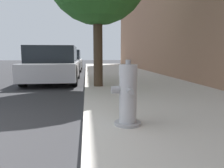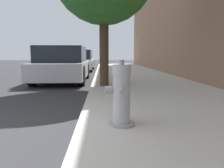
{
  "view_description": "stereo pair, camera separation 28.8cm",
  "coord_description": "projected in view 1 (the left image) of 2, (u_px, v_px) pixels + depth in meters",
  "views": [
    {
      "loc": [
        1.8,
        -2.38,
        1.05
      ],
      "look_at": [
        2.27,
        1.6,
        0.5
      ],
      "focal_mm": 35.0,
      "sensor_mm": 36.0,
      "label": 1
    },
    {
      "loc": [
        2.09,
        -2.41,
        1.05
      ],
      "look_at": [
        2.27,
        1.6,
        0.5
      ],
      "focal_mm": 35.0,
      "sensor_mm": 36.0,
      "label": 2
    }
  ],
  "objects": [
    {
      "name": "fire_hydrant",
      "position": [
        128.0,
        96.0,
        2.87
      ],
      "size": [
        0.4,
        0.4,
        0.86
      ],
      "color": "#97979C",
      "rests_on": "sidewalk_slab"
    },
    {
      "name": "parked_car_near",
      "position": [
        54.0,
        65.0,
        8.23
      ],
      "size": [
        1.85,
        3.83,
        1.35
      ],
      "color": "#B7B7BC",
      "rests_on": "ground_plane"
    },
    {
      "name": "parked_car_mid",
      "position": [
        67.0,
        61.0,
        13.99
      ],
      "size": [
        1.85,
        4.25,
        1.33
      ],
      "color": "silver",
      "rests_on": "ground_plane"
    }
  ]
}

